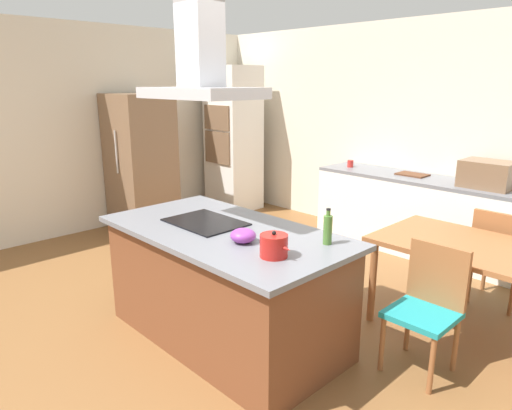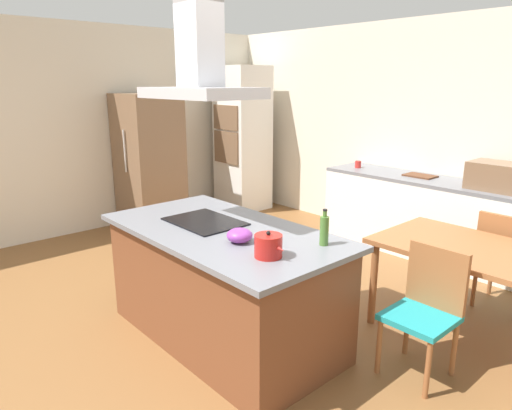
{
  "view_description": "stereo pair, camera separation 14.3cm",
  "coord_description": "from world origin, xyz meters",
  "px_view_note": "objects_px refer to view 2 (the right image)",
  "views": [
    {
      "loc": [
        2.53,
        -2.12,
        1.97
      ],
      "look_at": [
        -0.07,
        0.4,
        1.0
      ],
      "focal_mm": 32.42,
      "sensor_mm": 36.0,
      "label": 1
    },
    {
      "loc": [
        2.63,
        -2.01,
        1.97
      ],
      "look_at": [
        -0.07,
        0.4,
        1.0
      ],
      "focal_mm": 32.42,
      "sensor_mm": 36.0,
      "label": 2
    }
  ],
  "objects_px": {
    "refrigerator": "(149,162)",
    "dining_table": "(473,258)",
    "cooktop": "(205,221)",
    "tea_kettle": "(268,246)",
    "chair_facing_back_wall": "(505,256)",
    "cutting_board": "(420,176)",
    "countertop_microwave": "(496,176)",
    "coffee_mug_red": "(358,164)",
    "wall_oven_stack": "(243,139)",
    "range_hood": "(200,63)",
    "chair_facing_island": "(427,303)",
    "mixing_bowl": "(240,235)",
    "olive_oil_bottle": "(324,230)"
  },
  "relations": [
    {
      "from": "cooktop",
      "to": "tea_kettle",
      "type": "bearing_deg",
      "value": -8.85
    },
    {
      "from": "dining_table",
      "to": "refrigerator",
      "type": "bearing_deg",
      "value": -174.89
    },
    {
      "from": "tea_kettle",
      "to": "mixing_bowl",
      "type": "relative_size",
      "value": 1.28
    },
    {
      "from": "chair_facing_island",
      "to": "wall_oven_stack",
      "type": "bearing_deg",
      "value": 155.7
    },
    {
      "from": "cooktop",
      "to": "dining_table",
      "type": "height_order",
      "value": "cooktop"
    },
    {
      "from": "olive_oil_bottle",
      "to": "chair_facing_back_wall",
      "type": "relative_size",
      "value": 0.28
    },
    {
      "from": "cutting_board",
      "to": "countertop_microwave",
      "type": "bearing_deg",
      "value": -3.35
    },
    {
      "from": "cutting_board",
      "to": "refrigerator",
      "type": "xyz_separation_m",
      "value": [
        -2.95,
        -1.88,
        0.0
      ]
    },
    {
      "from": "tea_kettle",
      "to": "mixing_bowl",
      "type": "height_order",
      "value": "tea_kettle"
    },
    {
      "from": "mixing_bowl",
      "to": "chair_facing_island",
      "type": "xyz_separation_m",
      "value": [
        0.96,
        0.86,
        -0.44
      ]
    },
    {
      "from": "cutting_board",
      "to": "range_hood",
      "type": "distance_m",
      "value": 3.17
    },
    {
      "from": "cooktop",
      "to": "wall_oven_stack",
      "type": "bearing_deg",
      "value": 135.26
    },
    {
      "from": "cutting_board",
      "to": "chair_facing_island",
      "type": "height_order",
      "value": "cutting_board"
    },
    {
      "from": "tea_kettle",
      "to": "refrigerator",
      "type": "xyz_separation_m",
      "value": [
        -3.62,
        1.19,
        -0.06
      ]
    },
    {
      "from": "coffee_mug_red",
      "to": "range_hood",
      "type": "relative_size",
      "value": 0.1
    },
    {
      "from": "countertop_microwave",
      "to": "dining_table",
      "type": "xyz_separation_m",
      "value": [
        0.45,
        -1.45,
        -0.37
      ]
    },
    {
      "from": "cutting_board",
      "to": "dining_table",
      "type": "bearing_deg",
      "value": -49.07
    },
    {
      "from": "coffee_mug_red",
      "to": "dining_table",
      "type": "relative_size",
      "value": 0.06
    },
    {
      "from": "countertop_microwave",
      "to": "coffee_mug_red",
      "type": "distance_m",
      "value": 1.68
    },
    {
      "from": "dining_table",
      "to": "chair_facing_island",
      "type": "distance_m",
      "value": 0.68
    },
    {
      "from": "olive_oil_bottle",
      "to": "coffee_mug_red",
      "type": "relative_size",
      "value": 2.8
    },
    {
      "from": "tea_kettle",
      "to": "cutting_board",
      "type": "bearing_deg",
      "value": 102.43
    },
    {
      "from": "dining_table",
      "to": "chair_facing_island",
      "type": "bearing_deg",
      "value": -90.0
    },
    {
      "from": "mixing_bowl",
      "to": "cutting_board",
      "type": "bearing_deg",
      "value": 96.49
    },
    {
      "from": "tea_kettle",
      "to": "coffee_mug_red",
      "type": "distance_m",
      "value": 3.34
    },
    {
      "from": "mixing_bowl",
      "to": "refrigerator",
      "type": "bearing_deg",
      "value": 160.83
    },
    {
      "from": "coffee_mug_red",
      "to": "cutting_board",
      "type": "distance_m",
      "value": 0.83
    },
    {
      "from": "olive_oil_bottle",
      "to": "dining_table",
      "type": "height_order",
      "value": "olive_oil_bottle"
    },
    {
      "from": "cooktop",
      "to": "wall_oven_stack",
      "type": "relative_size",
      "value": 0.27
    },
    {
      "from": "mixing_bowl",
      "to": "countertop_microwave",
      "type": "relative_size",
      "value": 0.36
    },
    {
      "from": "coffee_mug_red",
      "to": "refrigerator",
      "type": "bearing_deg",
      "value": -139.68
    },
    {
      "from": "chair_facing_back_wall",
      "to": "tea_kettle",
      "type": "bearing_deg",
      "value": -105.67
    },
    {
      "from": "wall_oven_stack",
      "to": "range_hood",
      "type": "relative_size",
      "value": 2.44
    },
    {
      "from": "mixing_bowl",
      "to": "coffee_mug_red",
      "type": "bearing_deg",
      "value": 111.59
    },
    {
      "from": "refrigerator",
      "to": "dining_table",
      "type": "distance_m",
      "value": 4.27
    },
    {
      "from": "chair_facing_island",
      "to": "refrigerator",
      "type": "bearing_deg",
      "value": 176.16
    },
    {
      "from": "chair_facing_back_wall",
      "to": "range_hood",
      "type": "bearing_deg",
      "value": -125.59
    },
    {
      "from": "wall_oven_stack",
      "to": "chair_facing_island",
      "type": "relative_size",
      "value": 2.47
    },
    {
      "from": "wall_oven_stack",
      "to": "range_hood",
      "type": "xyz_separation_m",
      "value": [
        2.67,
        -2.65,
        1.0
      ]
    },
    {
      "from": "cooktop",
      "to": "cutting_board",
      "type": "xyz_separation_m",
      "value": [
        0.2,
        2.93,
        0.0
      ]
    },
    {
      "from": "coffee_mug_red",
      "to": "refrigerator",
      "type": "height_order",
      "value": "refrigerator"
    },
    {
      "from": "refrigerator",
      "to": "chair_facing_island",
      "type": "height_order",
      "value": "refrigerator"
    },
    {
      "from": "olive_oil_bottle",
      "to": "chair_facing_back_wall",
      "type": "xyz_separation_m",
      "value": [
        0.54,
        1.8,
        -0.5
      ]
    },
    {
      "from": "tea_kettle",
      "to": "mixing_bowl",
      "type": "xyz_separation_m",
      "value": [
        -0.33,
        0.04,
        -0.02
      ]
    },
    {
      "from": "refrigerator",
      "to": "chair_facing_island",
      "type": "bearing_deg",
      "value": -3.84
    },
    {
      "from": "tea_kettle",
      "to": "olive_oil_bottle",
      "type": "distance_m",
      "value": 0.44
    },
    {
      "from": "cutting_board",
      "to": "dining_table",
      "type": "relative_size",
      "value": 0.24
    },
    {
      "from": "cutting_board",
      "to": "range_hood",
      "type": "xyz_separation_m",
      "value": [
        -0.2,
        -2.93,
        1.19
      ]
    },
    {
      "from": "refrigerator",
      "to": "range_hood",
      "type": "bearing_deg",
      "value": -20.88
    },
    {
      "from": "range_hood",
      "to": "cooktop",
      "type": "bearing_deg",
      "value": 0.0
    }
  ]
}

